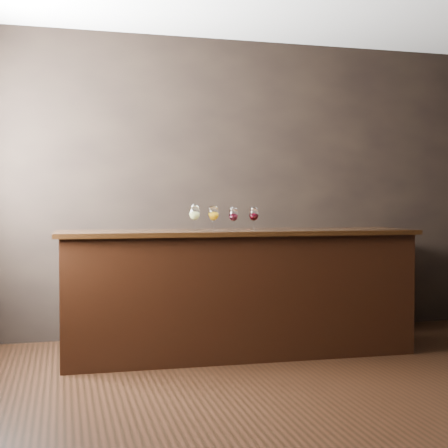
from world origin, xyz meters
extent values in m
plane|color=black|center=(0.00, 0.00, 0.00)|extent=(5.00, 5.00, 0.00)
cube|color=black|center=(0.00, 2.25, 1.40)|extent=(5.00, 0.02, 2.80)
cube|color=black|center=(-0.18, 1.36, 0.49)|extent=(2.84, 0.69, 0.99)
cube|color=black|center=(-0.18, 1.36, 1.01)|extent=(2.94, 0.76, 0.04)
cube|color=black|center=(0.50, 2.03, 0.43)|extent=(2.41, 0.40, 0.87)
cylinder|color=white|center=(-0.55, 1.38, 1.03)|extent=(0.07, 0.07, 0.00)
cylinder|color=white|center=(-0.55, 1.38, 1.07)|extent=(0.01, 0.01, 0.08)
ellipsoid|color=white|center=(-0.55, 1.38, 1.17)|extent=(0.09, 0.09, 0.12)
cylinder|color=white|center=(-0.55, 1.38, 1.23)|extent=(0.06, 0.06, 0.01)
ellipsoid|color=#D3D572|center=(-0.55, 1.38, 1.15)|extent=(0.07, 0.07, 0.06)
cylinder|color=white|center=(-0.39, 1.38, 1.03)|extent=(0.07, 0.07, 0.00)
cylinder|color=white|center=(-0.39, 1.38, 1.07)|extent=(0.01, 0.01, 0.08)
ellipsoid|color=white|center=(-0.39, 1.38, 1.17)|extent=(0.08, 0.08, 0.12)
cylinder|color=white|center=(-0.39, 1.38, 1.22)|extent=(0.06, 0.06, 0.01)
ellipsoid|color=#CD8708|center=(-0.39, 1.38, 1.15)|extent=(0.07, 0.07, 0.05)
cylinder|color=white|center=(-0.23, 1.36, 1.03)|extent=(0.07, 0.07, 0.00)
cylinder|color=white|center=(-0.23, 1.36, 1.06)|extent=(0.01, 0.01, 0.07)
ellipsoid|color=white|center=(-0.23, 1.36, 1.15)|extent=(0.08, 0.08, 0.11)
cylinder|color=white|center=(-0.23, 1.36, 1.20)|extent=(0.06, 0.06, 0.01)
ellipsoid|color=black|center=(-0.23, 1.36, 1.14)|extent=(0.06, 0.06, 0.05)
cylinder|color=white|center=(-0.06, 1.35, 1.03)|extent=(0.07, 0.07, 0.00)
cylinder|color=white|center=(-0.06, 1.35, 1.07)|extent=(0.01, 0.01, 0.07)
ellipsoid|color=white|center=(-0.06, 1.35, 1.16)|extent=(0.08, 0.08, 0.11)
cylinder|color=white|center=(-0.06, 1.35, 1.21)|extent=(0.06, 0.06, 0.01)
ellipsoid|color=black|center=(-0.06, 1.35, 1.14)|extent=(0.06, 0.06, 0.05)
camera|label=1|loc=(-1.58, -3.52, 1.25)|focal=50.00mm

